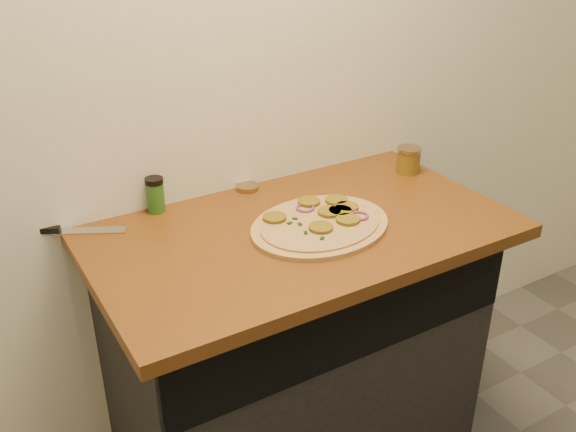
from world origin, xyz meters
TOP-DOWN VIEW (x-y plane):
  - cabinet at (0.00, 1.45)m, footprint 1.10×0.60m
  - countertop at (0.00, 1.42)m, footprint 1.20×0.70m
  - pizza at (0.05, 1.39)m, footprint 0.49×0.49m
  - chefs_knife at (-0.59, 1.73)m, footprint 0.27×0.16m
  - mason_jar_lid at (-0.02, 1.72)m, footprint 0.09×0.09m
  - salsa_jar at (0.52, 1.57)m, footprint 0.08×0.08m
  - spice_shaker at (-0.32, 1.72)m, footprint 0.05×0.05m
  - flour_spill at (0.19, 1.44)m, footprint 0.18×0.18m

SIDE VIEW (x-z plane):
  - cabinet at x=0.00m, z-range 0.00..0.86m
  - countertop at x=0.00m, z-range 0.86..0.90m
  - flour_spill at x=0.19m, z-range 0.90..0.90m
  - chefs_knife at x=-0.59m, z-range 0.90..0.91m
  - mason_jar_lid at x=-0.02m, z-range 0.90..0.92m
  - pizza at x=0.05m, z-range 0.90..0.93m
  - salsa_jar at x=0.52m, z-range 0.90..0.99m
  - spice_shaker at x=-0.32m, z-range 0.90..1.01m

